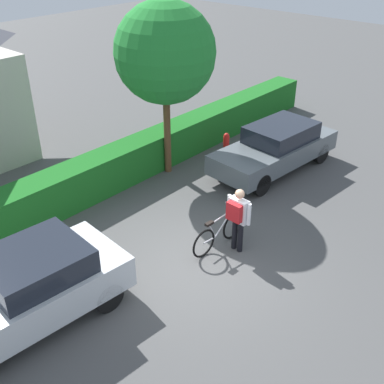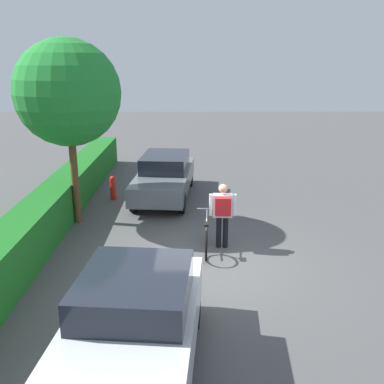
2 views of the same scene
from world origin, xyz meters
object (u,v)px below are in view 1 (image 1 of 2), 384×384
Objects in this scene: parked_car_far at (276,147)px; tree_kerbside at (165,53)px; parked_car_near at (24,290)px; person_rider at (238,215)px; fire_hydrant at (226,144)px; bicycle at (219,233)px.

parked_car_far is 4.40m from tree_kerbside.
person_rider is at bearing -20.04° from parked_car_near.
parked_car_far is 5.58× the size of fire_hydrant.
bicycle is at bearing 113.61° from person_rider.
person_rider reaches higher than fire_hydrant.
parked_car_far is 1.77m from fire_hydrant.
parked_car_near is 5.20× the size of fire_hydrant.
parked_car_near is 0.83× the size of tree_kerbside.
tree_kerbside reaches higher than bicycle.
person_rider reaches higher than bicycle.
person_rider reaches higher than parked_car_near.
tree_kerbside reaches higher than parked_car_near.
person_rider is 5.17m from fire_hydrant.
parked_car_near reaches higher than fire_hydrant.
parked_car_near is at bearing -168.46° from fire_hydrant.
fire_hydrant is at bearing 99.10° from parked_car_far.
fire_hydrant is (3.89, 3.35, -0.58)m from person_rider.
parked_car_far is (8.66, 0.00, -0.03)m from parked_car_near.
fire_hydrant is at bearing 40.81° from person_rider.
parked_car_far is 4.52m from bicycle.
tree_kerbside is at bearing 161.64° from fire_hydrant.
bicycle is at bearing -143.89° from fire_hydrant.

